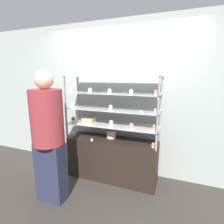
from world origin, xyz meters
TOP-DOWN VIEW (x-y plane):
  - ground_plane at (0.00, 0.00)m, footprint 20.00×20.00m
  - back_wall at (0.00, 0.35)m, footprint 8.00×0.05m
  - display_base at (0.00, 0.00)m, footprint 1.47×0.42m
  - display_riser_lower at (0.00, 0.00)m, footprint 1.47×0.42m
  - display_riser_middle at (0.00, 0.00)m, footprint 1.47×0.42m
  - display_riser_upper at (0.00, 0.00)m, footprint 1.47×0.42m
  - display_riser_top at (0.00, 0.00)m, footprint 1.47×0.42m
  - layer_cake_centerpiece at (-0.04, 0.07)m, footprint 0.16×0.16m
  - sheet_cake_frosted at (-0.41, -0.01)m, footprint 0.19×0.18m
  - cupcake_0 at (-0.67, -0.06)m, footprint 0.07×0.07m
  - cupcake_1 at (0.68, -0.09)m, footprint 0.07×0.07m
  - price_tag_0 at (-0.27, -0.19)m, footprint 0.04×0.00m
  - cupcake_2 at (-0.68, -0.06)m, footprint 0.07×0.07m
  - cupcake_3 at (-0.00, -0.03)m, footprint 0.07×0.07m
  - cupcake_4 at (0.34, -0.10)m, footprint 0.07×0.07m
  - cupcake_5 at (0.67, -0.06)m, footprint 0.07×0.07m
  - price_tag_1 at (-0.27, -0.19)m, footprint 0.04×0.00m
  - cupcake_6 at (-0.68, -0.06)m, footprint 0.06×0.06m
  - cupcake_7 at (0.00, -0.06)m, footprint 0.06×0.06m
  - cupcake_8 at (0.68, -0.08)m, footprint 0.06×0.06m
  - price_tag_2 at (0.50, -0.19)m, footprint 0.04×0.00m
  - cupcake_9 at (-0.67, -0.11)m, footprint 0.06×0.06m
  - cupcake_10 at (-0.34, -0.08)m, footprint 0.06×0.06m
  - cupcake_11 at (0.00, -0.10)m, footprint 0.06×0.06m
  - cupcake_12 at (0.33, -0.10)m, footprint 0.06×0.06m
  - cupcake_13 at (0.67, -0.05)m, footprint 0.06×0.06m
  - price_tag_3 at (0.35, -0.19)m, footprint 0.04×0.00m
  - cupcake_14 at (-0.67, -0.09)m, footprint 0.06×0.06m
  - cupcake_15 at (-0.34, -0.10)m, footprint 0.06×0.06m
  - cupcake_16 at (0.01, -0.05)m, footprint 0.06×0.06m
  - cupcake_17 at (0.33, -0.04)m, footprint 0.06×0.06m
  - cupcake_18 at (0.68, -0.06)m, footprint 0.06×0.06m
  - price_tag_4 at (0.00, -0.19)m, footprint 0.04×0.00m
  - customer_figure at (-0.60, -0.77)m, footprint 0.41×0.41m

SIDE VIEW (x-z plane):
  - ground_plane at x=0.00m, z-range 0.00..0.00m
  - display_base at x=0.00m, z-range 0.00..0.69m
  - price_tag_0 at x=-0.27m, z-range 0.69..0.73m
  - cupcake_0 at x=-0.67m, z-range 0.69..0.76m
  - cupcake_1 at x=0.68m, z-range 0.69..0.76m
  - layer_cake_centerpiece at x=-0.04m, z-range 0.69..0.82m
  - display_riser_lower at x=0.00m, z-range 0.80..1.05m
  - customer_figure at x=-0.60m, z-range 0.06..1.83m
  - price_tag_1 at x=-0.27m, z-range 0.94..0.99m
  - sheet_cake_frosted at x=-0.41m, z-range 0.94..1.01m
  - cupcake_2 at x=-0.68m, z-range 0.94..1.02m
  - cupcake_3 at x=0.00m, z-range 0.94..1.02m
  - cupcake_4 at x=0.34m, z-range 0.94..1.02m
  - cupcake_5 at x=0.67m, z-range 0.94..1.02m
  - display_riser_middle at x=0.00m, z-range 1.05..1.31m
  - price_tag_2 at x=0.50m, z-range 1.19..1.24m
  - cupcake_6 at x=-0.68m, z-range 1.19..1.27m
  - cupcake_7 at x=0.00m, z-range 1.19..1.27m
  - cupcake_8 at x=0.68m, z-range 1.19..1.27m
  - back_wall at x=0.00m, z-range 0.00..2.60m
  - display_riser_upper at x=0.00m, z-range 1.31..1.56m
  - price_tag_3 at x=0.35m, z-range 1.45..1.49m
  - cupcake_9 at x=-0.67m, z-range 1.44..1.51m
  - cupcake_10 at x=-0.34m, z-range 1.44..1.51m
  - cupcake_11 at x=0.00m, z-range 1.44..1.51m
  - cupcake_12 at x=0.33m, z-range 1.44..1.51m
  - cupcake_13 at x=0.67m, z-range 1.44..1.51m
  - display_riser_top at x=0.00m, z-range 1.56..1.81m
  - price_tag_4 at x=0.00m, z-range 1.70..1.74m
  - cupcake_14 at x=-0.67m, z-range 1.70..1.77m
  - cupcake_15 at x=-0.34m, z-range 1.70..1.77m
  - cupcake_16 at x=0.01m, z-range 1.70..1.77m
  - cupcake_17 at x=0.33m, z-range 1.70..1.77m
  - cupcake_18 at x=0.68m, z-range 1.70..1.77m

